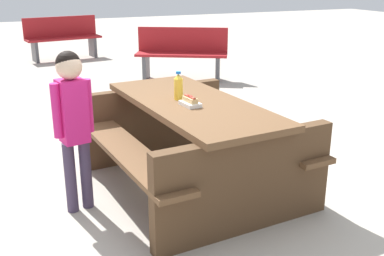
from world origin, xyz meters
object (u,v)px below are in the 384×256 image
object	(u,v)px
picnic_table	(192,137)
soda_bottle	(178,87)
child_in_coat	(73,112)
park_bench_mid	(63,37)
park_bench_near	(182,53)
hotdog_tray	(190,102)

from	to	relation	value
picnic_table	soda_bottle	xyz separation A→B (m)	(-0.09, -0.08, 0.41)
child_in_coat	soda_bottle	bearing A→B (deg)	96.11
picnic_table	park_bench_mid	size ratio (longest dim) A/B	1.24
park_bench_near	child_in_coat	bearing A→B (deg)	-32.22
soda_bottle	child_in_coat	size ratio (longest dim) A/B	0.19
picnic_table	hotdog_tray	bearing A→B (deg)	-29.53
picnic_table	hotdog_tray	world-z (taller)	hotdog_tray
soda_bottle	hotdog_tray	bearing A→B (deg)	3.48
soda_bottle	hotdog_tray	xyz separation A→B (m)	(0.21, 0.01, -0.07)
picnic_table	hotdog_tray	size ratio (longest dim) A/B	9.96
soda_bottle	park_bench_near	world-z (taller)	soda_bottle
picnic_table	park_bench_near	distance (m)	4.15
park_bench_mid	picnic_table	bearing A→B (deg)	0.00
soda_bottle	park_bench_mid	size ratio (longest dim) A/B	0.15
picnic_table	soda_bottle	world-z (taller)	soda_bottle
hotdog_tray	park_bench_near	bearing A→B (deg)	158.46
park_bench_mid	soda_bottle	bearing A→B (deg)	-0.69
hotdog_tray	child_in_coat	distance (m)	0.87
soda_bottle	park_bench_near	xyz separation A→B (m)	(-3.78, 1.58, -0.41)
picnic_table	park_bench_near	world-z (taller)	park_bench_near
soda_bottle	park_bench_mid	xyz separation A→B (m)	(-6.55, 0.08, -0.41)
picnic_table	park_bench_near	bearing A→B (deg)	158.72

